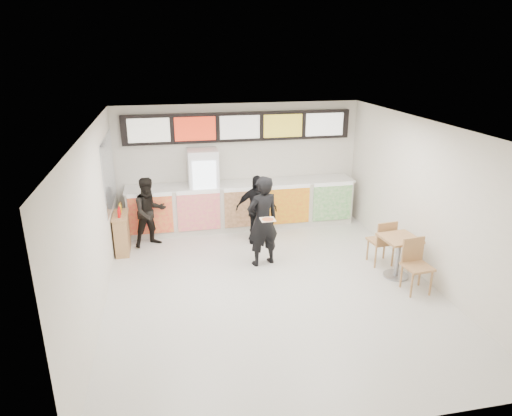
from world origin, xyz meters
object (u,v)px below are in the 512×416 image
object	(u,v)px
drinks_fridge	(204,191)
cafe_table	(399,249)
service_counter	(243,205)
condiment_ledge	(122,233)
customer_mid	(256,209)
customer_left	(150,212)
customer_main	(263,221)

from	to	relation	value
drinks_fridge	cafe_table	xyz separation A→B (m)	(3.43, -3.19, -0.43)
service_counter	condiment_ledge	xyz separation A→B (m)	(-2.82, -0.92, -0.12)
drinks_fridge	customer_mid	bearing A→B (deg)	-41.89
service_counter	customer_mid	distance (m)	1.00
service_counter	drinks_fridge	world-z (taller)	drinks_fridge
service_counter	customer_left	xyz separation A→B (m)	(-2.21, -0.68, 0.22)
service_counter	customer_mid	size ratio (longest dim) A/B	3.50
customer_main	cafe_table	bearing A→B (deg)	140.37
drinks_fridge	cafe_table	size ratio (longest dim) A/B	1.16
service_counter	customer_main	world-z (taller)	customer_main
customer_left	cafe_table	bearing A→B (deg)	-51.22
customer_main	condiment_ledge	xyz separation A→B (m)	(-2.87, 1.18, -0.50)
service_counter	drinks_fridge	size ratio (longest dim) A/B	2.78
customer_main	customer_mid	bearing A→B (deg)	-111.43
service_counter	customer_left	distance (m)	2.32
customer_left	drinks_fridge	bearing A→B (deg)	5.15
customer_mid	condiment_ledge	size ratio (longest dim) A/B	1.52
cafe_table	customer_mid	bearing A→B (deg)	131.09
customer_mid	cafe_table	distance (m)	3.23
customer_left	customer_main	bearing A→B (deg)	-55.66
cafe_table	service_counter	bearing A→B (deg)	122.64
drinks_fridge	customer_main	size ratio (longest dim) A/B	1.06
customer_main	drinks_fridge	bearing A→B (deg)	-81.32
service_counter	cafe_table	world-z (taller)	service_counter
customer_left	customer_mid	distance (m)	2.38
drinks_fridge	service_counter	bearing A→B (deg)	-0.99
drinks_fridge	cafe_table	world-z (taller)	drinks_fridge
cafe_table	condiment_ledge	xyz separation A→B (m)	(-5.32, 2.25, -0.13)
service_counter	customer_mid	world-z (taller)	customer_mid
condiment_ledge	service_counter	bearing A→B (deg)	18.13
cafe_table	condiment_ledge	world-z (taller)	condiment_ledge
service_counter	customer_main	size ratio (longest dim) A/B	2.95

